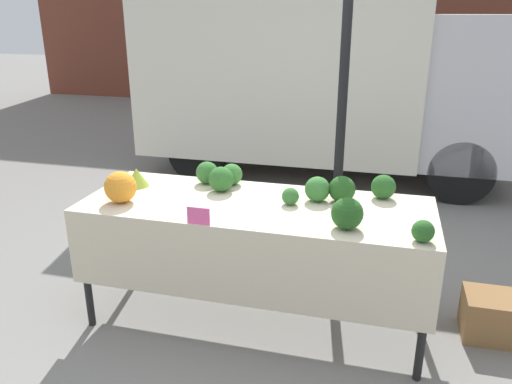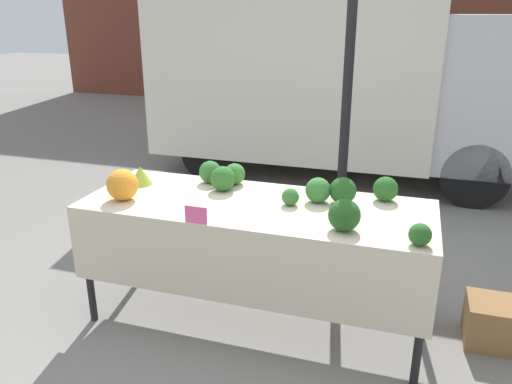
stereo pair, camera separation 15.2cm
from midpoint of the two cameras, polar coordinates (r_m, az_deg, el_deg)
ground_plane at (r=3.68m, az=-1.22°, el=-14.15°), size 40.00×40.00×0.00m
tent_pole at (r=3.70m, az=8.47°, el=6.69°), size 0.07×0.07×2.46m
parked_truck at (r=6.72m, az=6.52°, el=14.35°), size 4.66×2.10×2.70m
market_table at (r=3.25m, az=-1.65°, el=-3.44°), size 2.29×0.86×0.88m
orange_cauliflower at (r=3.40m, az=-16.48°, el=0.54°), size 0.21×0.21×0.21m
romanesco_head at (r=3.70m, az=-14.61°, el=1.64°), size 0.17×0.17×0.13m
broccoli_head_0 at (r=3.42m, az=13.13°, el=0.57°), size 0.16×0.16×0.16m
broccoli_head_1 at (r=3.48m, az=-5.27°, el=1.46°), size 0.18×0.18×0.18m
broccoli_head_2 at (r=2.90m, az=8.91°, el=-2.45°), size 0.19×0.19×0.19m
broccoli_head_3 at (r=2.84m, az=17.11°, el=-4.31°), size 0.12×0.12×0.12m
broccoli_head_4 at (r=3.66m, az=-6.80°, el=2.20°), size 0.16×0.16×0.16m
broccoli_head_5 at (r=3.62m, az=-3.98°, el=2.03°), size 0.15×0.15×0.15m
broccoli_head_6 at (r=3.24m, az=2.61°, el=-0.51°), size 0.11×0.11×0.11m
broccoli_head_7 at (r=3.31m, az=8.51°, el=0.31°), size 0.18×0.18×0.18m
broccoli_head_8 at (r=3.30m, az=5.73°, el=0.32°), size 0.17×0.17×0.17m
price_sign at (r=2.96m, az=-8.07°, el=-2.75°), size 0.14×0.01×0.11m
produce_crate at (r=3.75m, az=25.27°, el=-12.85°), size 0.50×0.33×0.30m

